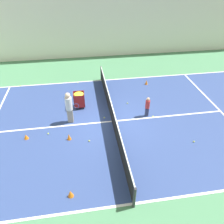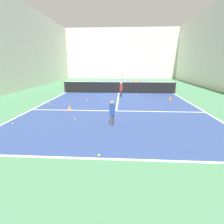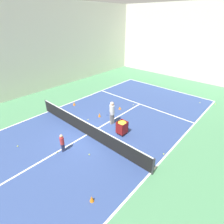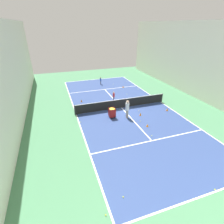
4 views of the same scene
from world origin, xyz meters
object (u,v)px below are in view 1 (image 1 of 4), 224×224
training_cone_0 (146,82)px  training_cone_1 (26,137)px  tennis_net (112,113)px  coach_at_net (69,106)px  ball_cart (79,97)px  child_midcourt (147,106)px

training_cone_0 → training_cone_1: size_ratio=1.29×
tennis_net → training_cone_1: size_ratio=41.22×
coach_at_net → training_cone_1: (-1.01, 2.10, -0.87)m
tennis_net → ball_cart: (1.63, 1.62, 0.14)m
coach_at_net → ball_cart: (1.32, -0.50, -0.33)m
coach_at_net → training_cone_1: coach_at_net is taller
ball_cart → training_cone_0: ball_cart is taller
child_midcourt → tennis_net: bearing=15.4°
coach_at_net → training_cone_1: 2.49m
ball_cart → training_cone_1: bearing=131.8°
tennis_net → training_cone_0: bearing=-38.2°
child_midcourt → training_cone_0: (3.52, -1.01, -0.50)m
training_cone_0 → child_midcourt: bearing=164.0°
tennis_net → training_cone_1: tennis_net is taller
training_cone_0 → training_cone_1: 8.41m
tennis_net → ball_cart: bearing=44.9°
tennis_net → child_midcourt: bearing=-83.9°
coach_at_net → ball_cart: size_ratio=1.86×
ball_cart → training_cone_0: bearing=-65.3°
child_midcourt → ball_cart: size_ratio=1.24×
ball_cart → child_midcourt: bearing=-111.9°
training_cone_1 → tennis_net: bearing=-80.7°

